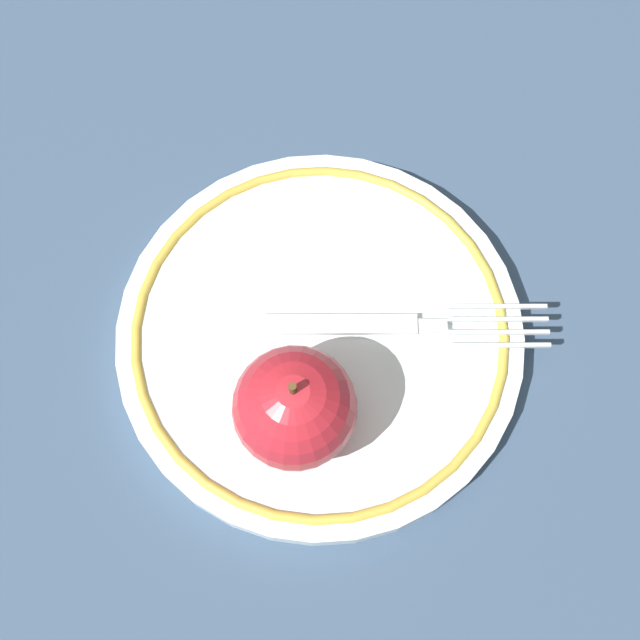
{
  "coord_description": "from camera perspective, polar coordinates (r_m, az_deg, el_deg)",
  "views": [
    {
      "loc": [
        0.16,
        -0.06,
        0.51
      ],
      "look_at": [
        0.0,
        0.01,
        0.04
      ],
      "focal_mm": 50.0,
      "sensor_mm": 36.0,
      "label": 1
    }
  ],
  "objects": [
    {
      "name": "ground_plane",
      "position": [
        0.54,
        -0.63,
        -1.64
      ],
      "size": [
        2.0,
        2.0,
        0.0
      ],
      "primitive_type": "plane",
      "color": "#3B506B"
    },
    {
      "name": "fork",
      "position": [
        0.52,
        4.86,
        -0.41
      ],
      "size": [
        0.08,
        0.17,
        0.0
      ],
      "rotation": [
        0.0,
        0.0,
        1.21
      ],
      "color": "silver",
      "rests_on": "plate"
    },
    {
      "name": "apple_red_whole",
      "position": [
        0.47,
        -1.63,
        -5.65
      ],
      "size": [
        0.07,
        0.07,
        0.07
      ],
      "color": "red",
      "rests_on": "plate"
    },
    {
      "name": "plate",
      "position": [
        0.53,
        0.0,
        -1.09
      ],
      "size": [
        0.24,
        0.24,
        0.02
      ],
      "color": "white",
      "rests_on": "ground_plane"
    }
  ]
}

